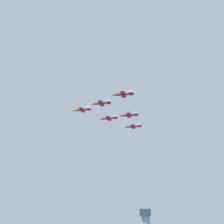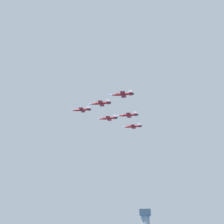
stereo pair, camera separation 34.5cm
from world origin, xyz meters
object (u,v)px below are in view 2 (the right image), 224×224
(jet_lead, at_px, (81,110))
(jet_left_wingman, at_px, (100,103))
(jet_left_outer, at_px, (122,94))
(jet_right_outer, at_px, (132,126))
(jet_slot_rear, at_px, (128,115))
(jet_right_wingman, at_px, (108,118))

(jet_lead, height_order, jet_left_wingman, jet_lead)
(jet_lead, relative_size, jet_left_wingman, 0.97)
(jet_lead, height_order, jet_left_outer, jet_lead)
(jet_left_outer, distance_m, jet_right_outer, 64.99)
(jet_left_outer, bearing_deg, jet_slot_rear, -91.07)
(jet_right_wingman, bearing_deg, jet_lead, 41.30)
(jet_right_outer, bearing_deg, jet_right_wingman, 40.45)
(jet_lead, distance_m, jet_right_wingman, 25.19)
(jet_left_wingman, xyz_separation_m, jet_left_outer, (16.97, 18.47, -1.74))
(jet_left_wingman, bearing_deg, jet_slot_rear, -139.89)
(jet_lead, height_order, jet_slot_rear, jet_lead)
(jet_lead, distance_m, jet_slot_rear, 38.92)
(jet_lead, xyz_separation_m, jet_right_wingman, (-15.50, 19.73, -2.27))
(jet_right_wingman, bearing_deg, jet_right_outer, -138.70)
(jet_right_outer, xyz_separation_m, jet_slot_rear, (32.47, -1.25, -2.44))
(jet_right_wingman, height_order, jet_right_outer, jet_right_wingman)
(jet_left_wingman, xyz_separation_m, jet_right_wingman, (-32.47, 1.25, 0.64))
(jet_lead, height_order, jet_right_outer, jet_lead)
(jet_lead, xyz_separation_m, jet_slot_rear, (1.48, 38.20, -7.34))
(jet_left_wingman, distance_m, jet_right_outer, 52.39)
(jet_right_outer, bearing_deg, jet_slot_rear, 90.08)
(jet_left_wingman, height_order, jet_left_outer, jet_left_wingman)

